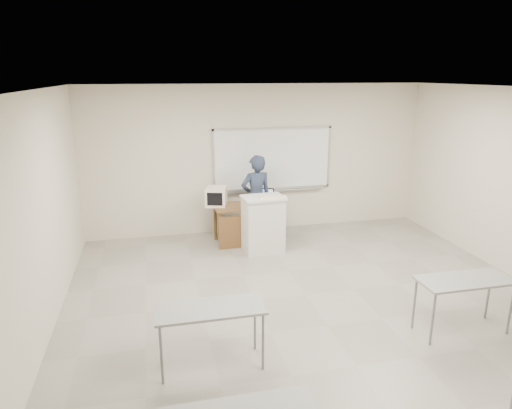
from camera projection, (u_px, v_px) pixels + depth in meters
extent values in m
cube|color=gray|center=(328.00, 326.00, 6.00)|extent=(7.00, 8.00, 0.01)
cube|color=white|center=(273.00, 159.00, 9.36)|extent=(2.40, 0.03, 1.20)
cube|color=#B7BABC|center=(273.00, 129.00, 9.18)|extent=(2.48, 0.04, 0.04)
cube|color=#B7BABC|center=(272.00, 188.00, 9.53)|extent=(2.48, 0.04, 0.04)
cube|color=#B7BABC|center=(214.00, 161.00, 9.09)|extent=(0.04, 0.04, 1.28)
cube|color=#B7BABC|center=(328.00, 157.00, 9.62)|extent=(0.04, 0.04, 1.28)
cube|color=#B7BABC|center=(273.00, 191.00, 9.50)|extent=(2.16, 0.07, 0.02)
cube|color=gray|center=(210.00, 309.00, 4.98)|extent=(1.20, 0.50, 0.03)
cylinder|color=slate|center=(161.00, 355.00, 4.78)|extent=(0.03, 0.03, 0.70)
cylinder|color=slate|center=(263.00, 342.00, 5.02)|extent=(0.03, 0.03, 0.70)
cylinder|color=slate|center=(160.00, 335.00, 5.15)|extent=(0.03, 0.03, 0.70)
cylinder|color=slate|center=(255.00, 323.00, 5.39)|extent=(0.03, 0.03, 0.70)
cube|color=gray|center=(466.00, 280.00, 5.67)|extent=(1.20, 0.50, 0.03)
cylinder|color=slate|center=(433.00, 319.00, 5.47)|extent=(0.03, 0.03, 0.70)
cylinder|color=slate|center=(511.00, 309.00, 5.71)|extent=(0.03, 0.03, 0.70)
cylinder|color=slate|center=(414.00, 304.00, 5.84)|extent=(0.03, 0.03, 0.70)
cylinder|color=slate|center=(488.00, 295.00, 6.08)|extent=(0.03, 0.03, 0.70)
cube|color=brown|center=(246.00, 206.00, 8.79)|extent=(1.26, 0.63, 0.04)
cube|color=brown|center=(250.00, 231.00, 8.64)|extent=(1.19, 0.03, 0.63)
cylinder|color=#513717|center=(219.00, 231.00, 8.54)|extent=(0.06, 0.06, 0.71)
cylinder|color=#513717|center=(278.00, 226.00, 8.78)|extent=(0.06, 0.06, 0.71)
cylinder|color=#513717|center=(216.00, 222.00, 9.01)|extent=(0.06, 0.06, 0.71)
cylinder|color=#513717|center=(271.00, 218.00, 9.26)|extent=(0.06, 0.06, 0.71)
cube|color=silver|center=(263.00, 225.00, 8.38)|extent=(0.70, 0.50, 1.01)
cube|color=silver|center=(263.00, 198.00, 8.24)|extent=(0.74, 0.54, 0.04)
cube|color=beige|center=(217.00, 196.00, 8.76)|extent=(0.36, 0.38, 0.34)
cube|color=beige|center=(218.00, 199.00, 8.57)|extent=(0.38, 0.04, 0.36)
cube|color=black|center=(218.00, 199.00, 8.55)|extent=(0.29, 0.01, 0.25)
cube|color=black|center=(265.00, 202.00, 8.97)|extent=(0.33, 0.24, 0.02)
cube|color=black|center=(265.00, 201.00, 8.95)|extent=(0.27, 0.14, 0.01)
cube|color=black|center=(263.00, 194.00, 9.07)|extent=(0.33, 0.07, 0.23)
cube|color=#869CCF|center=(263.00, 194.00, 9.07)|extent=(0.28, 0.05, 0.17)
ellipsoid|color=#ACAFB5|center=(276.00, 205.00, 8.72)|extent=(0.10, 0.07, 0.04)
cube|color=beige|center=(273.00, 197.00, 8.15)|extent=(0.50, 0.21, 0.03)
imported|color=black|center=(256.00, 198.00, 8.90)|extent=(0.68, 0.51, 1.70)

